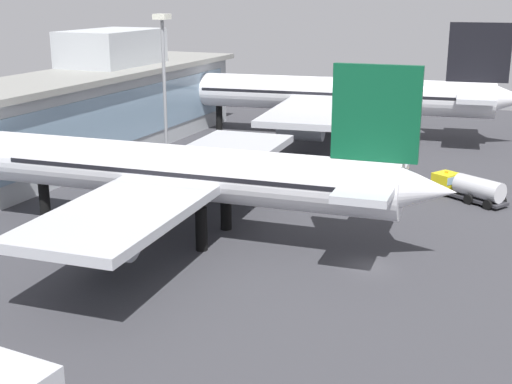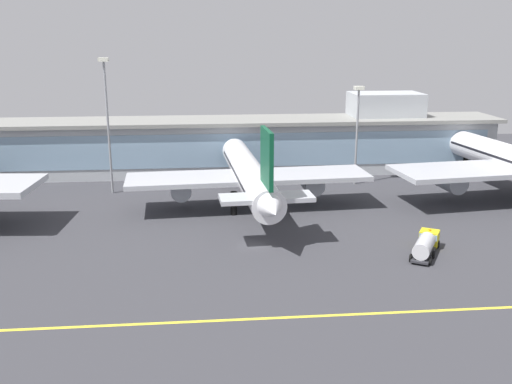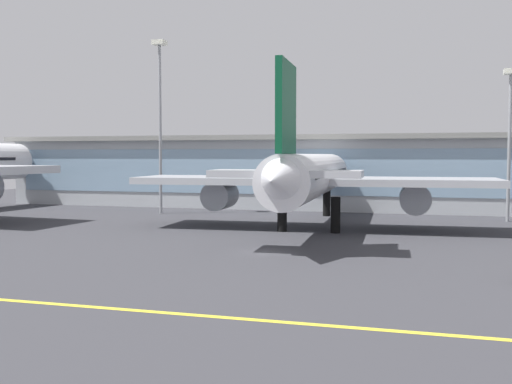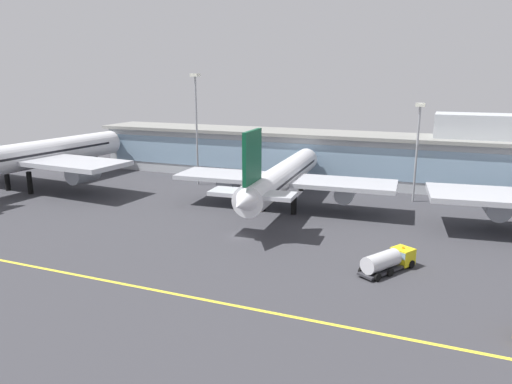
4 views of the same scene
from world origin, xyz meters
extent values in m
plane|color=#38383D|center=(0.00, 0.00, 0.00)|extent=(180.00, 180.00, 0.00)
cube|color=yellow|center=(0.00, -22.00, 0.01)|extent=(144.00, 0.50, 0.01)
cube|color=#ADB2B7|center=(0.00, 46.70, 5.61)|extent=(115.90, 12.00, 11.23)
cube|color=#84A3BC|center=(0.00, 40.65, 6.18)|extent=(111.27, 0.20, 7.19)
cube|color=gray|center=(0.00, 46.70, 11.63)|extent=(118.90, 14.00, 0.80)
cone|color=silver|center=(-55.76, 40.77, 7.72)|extent=(6.26, 5.97, 5.86)
cube|color=#84A3BC|center=(-56.05, 36.88, 8.80)|extent=(4.94, 4.65, 1.85)
cylinder|color=black|center=(-1.91, 15.19, 2.05)|extent=(1.10, 1.10, 4.09)
cylinder|color=black|center=(4.21, 15.58, 2.05)|extent=(1.10, 1.10, 4.09)
cylinder|color=black|center=(-0.04, 34.40, 2.05)|extent=(1.10, 1.10, 4.09)
cylinder|color=silver|center=(0.94, 18.69, 6.39)|extent=(7.70, 41.66, 5.11)
cone|color=silver|center=(-0.45, 40.90, 6.39)|extent=(5.14, 4.90, 4.86)
cone|color=silver|center=(2.35, -3.76, 6.77)|extent=(4.69, 5.89, 4.35)
cube|color=#84A3BC|center=(-0.25, 37.71, 7.29)|extent=(4.05, 3.81, 1.53)
cube|color=black|center=(0.94, 18.69, 6.77)|extent=(7.33, 35.05, 0.41)
cube|color=#B7BAC1|center=(0.94, 18.69, 5.75)|extent=(43.05, 12.58, 0.82)
cylinder|color=#999EA8|center=(-11.03, 19.44, 3.73)|extent=(3.91, 5.60, 3.58)
cylinder|color=#999EA8|center=(12.73, 20.93, 3.73)|extent=(3.91, 5.60, 3.58)
cube|color=#0C4C2D|center=(2.08, 0.50, 13.04)|extent=(1.08, 7.48, 8.18)
cube|color=#B7BAC1|center=(2.08, 0.50, 7.16)|extent=(13.86, 5.40, 0.65)
cylinder|color=gray|center=(-24.79, 31.31, 12.58)|extent=(0.44, 0.44, 25.17)
cube|color=silver|center=(-24.79, 31.31, 25.52)|extent=(1.80, 1.80, 0.70)
cylinder|color=gray|center=(24.24, 33.73, 9.68)|extent=(0.44, 0.44, 19.37)
cube|color=silver|center=(24.24, 33.73, 19.72)|extent=(1.80, 1.80, 0.70)
camera|label=1|loc=(-55.27, -12.56, 23.08)|focal=48.81mm
camera|label=2|loc=(-6.72, -77.01, 29.74)|focal=39.48mm
camera|label=3|loc=(15.00, -52.97, 8.86)|focal=42.92mm
camera|label=4|loc=(29.74, -66.05, 24.87)|focal=33.16mm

